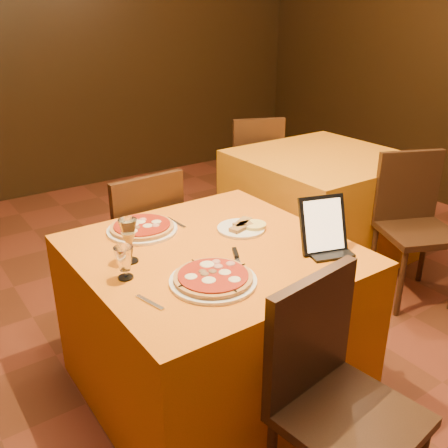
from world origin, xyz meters
TOP-DOWN VIEW (x-y plane):
  - floor at (0.00, 0.00)m, footprint 6.00×7.00m
  - wall_back at (0.00, 3.50)m, footprint 6.00×0.01m
  - main_table at (-0.19, 0.20)m, footprint 1.10×1.10m
  - side_table at (1.30, 0.98)m, footprint 1.10×1.10m
  - chair_main_near at (-0.19, -0.63)m, footprint 0.49×0.49m
  - chair_main_far at (-0.19, 1.00)m, footprint 0.43×0.43m
  - chair_side_near at (1.30, 0.16)m, footprint 0.58×0.58m
  - chair_side_far at (1.30, 1.81)m, footprint 0.59×0.59m
  - pizza_near at (-0.35, -0.05)m, footprint 0.33×0.33m
  - pizza_far at (-0.36, 0.53)m, footprint 0.33×0.33m
  - cutlet_dish at (0.03, 0.28)m, footprint 0.22×0.22m
  - wine_glass at (-0.53, 0.29)m, footprint 0.09×0.09m
  - water_glass at (-0.61, 0.17)m, footprint 0.09×0.09m
  - tablet at (0.18, -0.08)m, footprint 0.22×0.16m
  - knife at (-0.18, 0.02)m, footprint 0.14×0.23m
  - fork_near at (-0.61, -0.04)m, footprint 0.05×0.14m
  - fork_far at (-0.18, 0.53)m, footprint 0.03×0.16m

SIDE VIEW (x-z plane):
  - floor at x=0.00m, z-range -0.01..0.00m
  - main_table at x=-0.19m, z-range 0.00..0.75m
  - side_table at x=1.30m, z-range 0.00..0.75m
  - chair_main_near at x=-0.19m, z-range 0.00..0.91m
  - chair_main_far at x=-0.19m, z-range 0.00..0.91m
  - chair_side_near at x=1.30m, z-range 0.00..0.91m
  - chair_side_far at x=1.30m, z-range 0.00..0.91m
  - knife at x=-0.18m, z-range 0.75..0.76m
  - fork_near at x=-0.61m, z-range 0.75..0.76m
  - fork_far at x=-0.18m, z-range 0.75..0.76m
  - cutlet_dish at x=0.03m, z-range 0.75..0.78m
  - pizza_near at x=-0.35m, z-range 0.75..0.78m
  - pizza_far at x=-0.36m, z-range 0.75..0.78m
  - water_glass at x=-0.61m, z-range 0.75..0.88m
  - wine_glass at x=-0.53m, z-range 0.75..0.94m
  - tablet at x=0.18m, z-range 0.75..0.99m
  - wall_back at x=0.00m, z-range 0.00..2.80m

